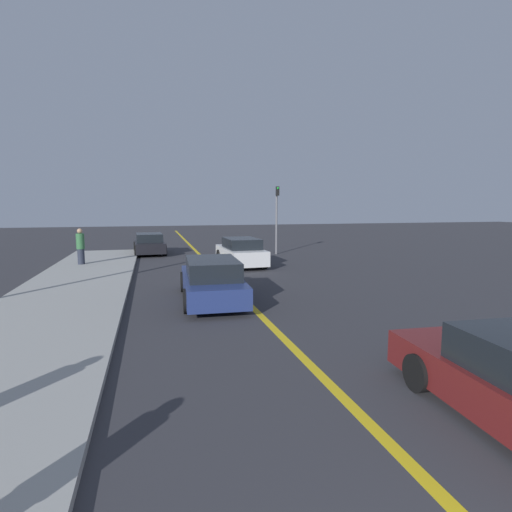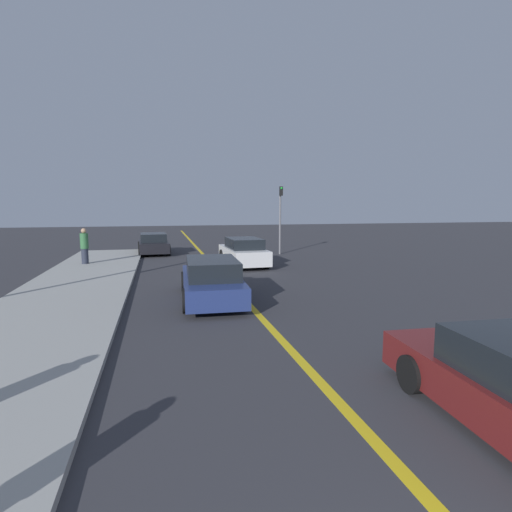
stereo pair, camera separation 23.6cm
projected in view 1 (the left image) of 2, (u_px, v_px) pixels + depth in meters
name	position (u px, v px, depth m)	size (l,w,h in m)	color
road_center_line	(214.00, 269.00, 18.77)	(0.20, 60.00, 0.01)	gold
sidewalk_left	(66.00, 296.00, 12.84)	(3.77, 26.58, 0.13)	#9E9E99
car_ahead_center	(212.00, 280.00, 12.52)	(2.02, 4.71, 1.34)	navy
car_far_distant	(241.00, 252.00, 19.85)	(1.96, 4.27, 1.38)	silver
car_parked_left_lot	(149.00, 244.00, 24.58)	(2.00, 4.15, 1.28)	black
pedestrian_far_standing	(81.00, 246.00, 19.37)	(0.38, 0.38, 1.74)	#282D3D
traffic_light	(277.00, 213.00, 24.26)	(0.18, 0.40, 4.12)	slate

